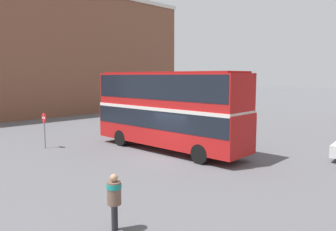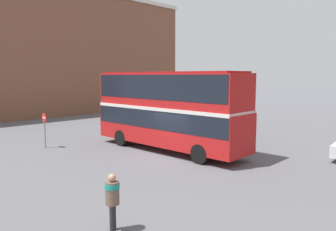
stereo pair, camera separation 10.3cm
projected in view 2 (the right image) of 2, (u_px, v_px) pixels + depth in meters
The scene contains 5 objects.
ground_plane at pixel (171, 157), 18.66m from camera, with size 240.00×240.00×0.00m, color #5B5B60.
building_row_left at pixel (41, 52), 38.92m from camera, with size 8.62×38.42×14.91m.
double_decker_bus at pixel (168, 106), 20.12m from camera, with size 10.65×2.80×4.87m.
pedestrian_foreground at pixel (112, 197), 9.63m from camera, with size 0.62×0.62×1.79m.
no_entry_sign at pixel (45, 125), 20.86m from camera, with size 0.61×0.08×2.28m.
Camera 2 is at (12.61, -13.18, 4.63)m, focal length 35.00 mm.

